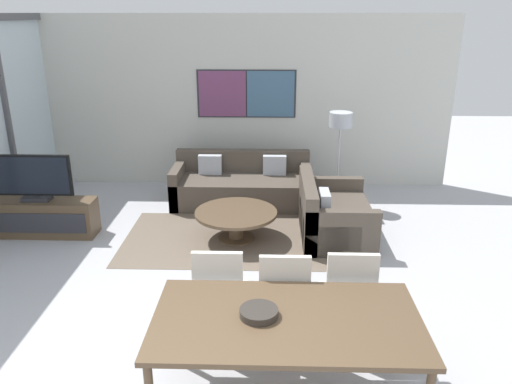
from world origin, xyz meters
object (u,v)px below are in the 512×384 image
Objects in this scene: floor_lamp at (340,127)px; fruit_bowl at (259,312)px; sofa_main at (242,186)px; dining_chair_left at (220,291)px; sofa_side at (330,216)px; coffee_table at (236,218)px; television at (34,178)px; dining_table at (287,326)px; dining_chair_centre at (284,295)px; dining_chair_right at (349,292)px; tv_console at (40,217)px.

fruit_bowl is at bearing -104.61° from floor_lamp.
sofa_main is 2.20× the size of dining_chair_left.
sofa_main is 1.50× the size of sofa_side.
fruit_bowl is (0.36, -2.89, 0.50)m from coffee_table.
floor_lamp is (4.08, 1.24, 0.42)m from television.
television is 4.36m from dining_table.
television is 3.46m from dining_chair_left.
dining_chair_centre is (-0.67, -2.40, 0.26)m from sofa_side.
dining_table is at bearing -127.05° from dining_chair_right.
sofa_side is (3.85, 0.09, -0.52)m from television.
dining_table is (0.56, -4.29, 0.43)m from sofa_main.
dining_chair_left is 3.85m from floor_lamp.
television is at bearing -163.03° from floor_lamp.
tv_console is 3.85m from sofa_side.
tv_console is 0.70× the size of sofa_main.
dining_chair_right is (3.74, -2.25, 0.28)m from tv_console.
dining_chair_right is at bearing -62.62° from coffee_table.
dining_chair_centre is (0.56, -2.22, 0.23)m from coffee_table.
sofa_main is at bearing 90.08° from dining_chair_left.
floor_lamp reaches higher than sofa_side.
sofa_side reaches higher than tv_console.
dining_table is (3.18, -2.99, -0.09)m from television.
dining_table is at bearing -43.21° from television.
dining_table is at bearing -52.86° from dining_chair_left.
dining_chair_left is at bearing -40.62° from tv_console.
floor_lamp is at bearing 75.79° from dining_chair_centre.
dining_chair_centre reaches higher than coffee_table.
coffee_table is 2.99m from dining_table.
coffee_table is at bearing -1.71° from television.
dining_chair_left is 1.12m from dining_chair_right.
coffee_table is 0.55× the size of dining_table.
fruit_bowl reaches higher than dining_table.
coffee_table is (-1.23, -0.17, 0.03)m from sofa_side.
fruit_bowl is (2.98, -2.97, 0.55)m from tv_console.
sofa_side is (1.23, -1.21, 0.00)m from sofa_main.
fruit_bowl is at bearing -44.89° from television.
floor_lamp is at bearing 75.39° from fruit_bowl.
tv_console is at bearing 136.80° from dining_table.
tv_console is 0.54m from television.
dining_chair_right is at bearing -72.45° from sofa_main.
floor_lamp is (0.90, 3.55, 0.68)m from dining_chair_centre.
sofa_main reaches higher than coffee_table.
dining_chair_right reaches higher than tv_console.
sofa_main is at bearing 97.49° from dining_table.
dining_chair_centre is at bearing -81.11° from sofa_main.
fruit_bowl is (-0.76, -0.72, 0.26)m from dining_chair_right.
sofa_side is 1.46× the size of dining_chair_centre.
dining_chair_right is (1.12, -2.17, 0.23)m from coffee_table.
tv_console is at bearing -153.48° from sofa_main.
tv_console is at bearing -163.02° from floor_lamp.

